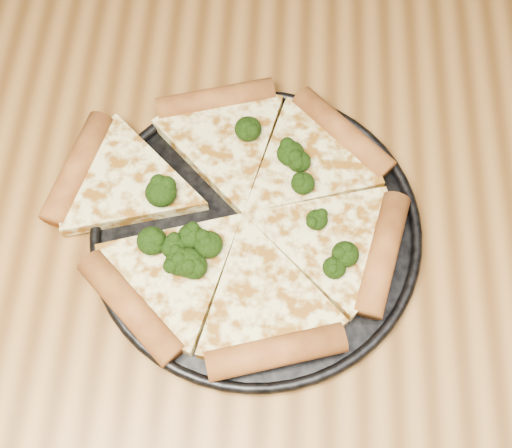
{
  "coord_description": "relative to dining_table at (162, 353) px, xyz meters",
  "views": [
    {
      "loc": [
        0.11,
        -0.17,
        1.35
      ],
      "look_at": [
        0.09,
        0.11,
        0.77
      ],
      "focal_mm": 46.09,
      "sensor_mm": 36.0,
      "label": 1
    }
  ],
  "objects": [
    {
      "name": "broccoli_florets",
      "position": [
        0.07,
        0.11,
        0.12
      ],
      "size": [
        0.21,
        0.18,
        0.02
      ],
      "color": "black",
      "rests_on": "pizza"
    },
    {
      "name": "ground",
      "position": [
        0.0,
        0.0,
        -0.66
      ],
      "size": [
        4.0,
        4.0,
        0.0
      ],
      "primitive_type": "plane",
      "color": "brown",
      "rests_on": "ground"
    },
    {
      "name": "pizza",
      "position": [
        0.08,
        0.12,
        0.11
      ],
      "size": [
        0.37,
        0.33,
        0.03
      ],
      "rotation": [
        0.0,
        0.0,
        0.27
      ],
      "color": "#EBE190",
      "rests_on": "pizza_pan"
    },
    {
      "name": "pizza_pan",
      "position": [
        0.09,
        0.11,
        0.1
      ],
      "size": [
        0.33,
        0.33,
        0.02
      ],
      "color": "black",
      "rests_on": "dining_table"
    },
    {
      "name": "dining_table",
      "position": [
        0.0,
        0.0,
        0.0
      ],
      "size": [
        1.2,
        0.9,
        0.75
      ],
      "color": "olive",
      "rests_on": "ground"
    }
  ]
}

